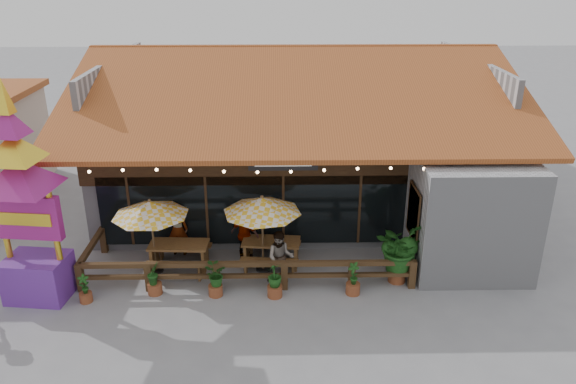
{
  "coord_description": "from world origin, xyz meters",
  "views": [
    {
      "loc": [
        -0.66,
        -14.86,
        9.09
      ],
      "look_at": [
        -0.35,
        1.5,
        2.29
      ],
      "focal_mm": 35.0,
      "sensor_mm": 36.0,
      "label": 1
    }
  ],
  "objects_px": {
    "umbrella_left": "(150,209)",
    "umbrella_right": "(262,205)",
    "picnic_table_right": "(271,249)",
    "thai_sign_tower": "(20,180)",
    "picnic_table_left": "(179,252)",
    "tropical_plant": "(399,248)"
  },
  "relations": [
    {
      "from": "picnic_table_left",
      "to": "thai_sign_tower",
      "type": "distance_m",
      "value": 5.09
    },
    {
      "from": "umbrella_left",
      "to": "picnic_table_left",
      "type": "xyz_separation_m",
      "value": [
        0.73,
        0.15,
        -1.57
      ]
    },
    {
      "from": "umbrella_left",
      "to": "tropical_plant",
      "type": "bearing_deg",
      "value": -5.6
    },
    {
      "from": "umbrella_right",
      "to": "picnic_table_right",
      "type": "height_order",
      "value": "umbrella_right"
    },
    {
      "from": "umbrella_left",
      "to": "thai_sign_tower",
      "type": "height_order",
      "value": "thai_sign_tower"
    },
    {
      "from": "umbrella_left",
      "to": "tropical_plant",
      "type": "distance_m",
      "value": 7.57
    },
    {
      "from": "picnic_table_left",
      "to": "tropical_plant",
      "type": "relative_size",
      "value": 0.97
    },
    {
      "from": "picnic_table_right",
      "to": "picnic_table_left",
      "type": "bearing_deg",
      "value": -176.53
    },
    {
      "from": "umbrella_left",
      "to": "picnic_table_right",
      "type": "height_order",
      "value": "umbrella_left"
    },
    {
      "from": "picnic_table_left",
      "to": "picnic_table_right",
      "type": "bearing_deg",
      "value": 3.47
    },
    {
      "from": "picnic_table_left",
      "to": "thai_sign_tower",
      "type": "xyz_separation_m",
      "value": [
        -3.79,
        -1.51,
        3.05
      ]
    },
    {
      "from": "umbrella_left",
      "to": "picnic_table_left",
      "type": "height_order",
      "value": "umbrella_left"
    },
    {
      "from": "umbrella_left",
      "to": "thai_sign_tower",
      "type": "distance_m",
      "value": 3.66
    },
    {
      "from": "umbrella_right",
      "to": "thai_sign_tower",
      "type": "relative_size",
      "value": 0.41
    },
    {
      "from": "picnic_table_right",
      "to": "umbrella_right",
      "type": "bearing_deg",
      "value": -128.56
    },
    {
      "from": "umbrella_left",
      "to": "tropical_plant",
      "type": "height_order",
      "value": "umbrella_left"
    },
    {
      "from": "picnic_table_right",
      "to": "thai_sign_tower",
      "type": "height_order",
      "value": "thai_sign_tower"
    },
    {
      "from": "picnic_table_right",
      "to": "tropical_plant",
      "type": "height_order",
      "value": "tropical_plant"
    },
    {
      "from": "picnic_table_right",
      "to": "thai_sign_tower",
      "type": "xyz_separation_m",
      "value": [
        -6.68,
        -1.69,
        3.05
      ]
    },
    {
      "from": "umbrella_right",
      "to": "thai_sign_tower",
      "type": "distance_m",
      "value": 6.72
    },
    {
      "from": "picnic_table_left",
      "to": "tropical_plant",
      "type": "xyz_separation_m",
      "value": [
        6.73,
        -0.88,
        0.54
      ]
    },
    {
      "from": "umbrella_left",
      "to": "umbrella_right",
      "type": "distance_m",
      "value": 3.37
    }
  ]
}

